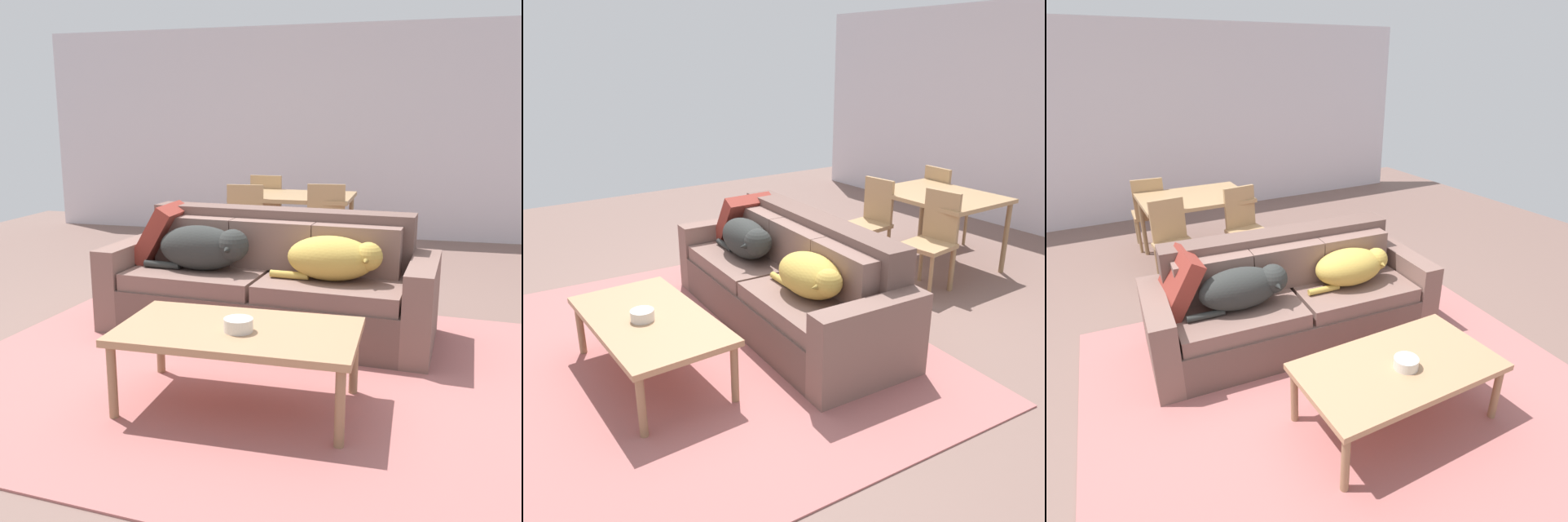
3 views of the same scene
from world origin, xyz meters
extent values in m
plane|color=#775A51|center=(0.00, 0.00, 0.00)|extent=(10.00, 10.00, 0.00)
cube|color=silver|center=(0.00, 4.00, 1.35)|extent=(8.00, 0.12, 2.70)
cube|color=#AC6562|center=(0.11, -0.73, 0.01)|extent=(3.73, 3.26, 0.01)
cube|color=brown|center=(0.11, 0.00, 0.17)|extent=(2.06, 1.02, 0.34)
cube|color=#7B5B52|center=(-0.38, 0.04, 0.40)|extent=(1.03, 0.91, 0.12)
cube|color=#7B5B52|center=(0.61, -0.04, 0.40)|extent=(1.03, 0.91, 0.12)
cube|color=brown|center=(0.14, 0.31, 0.67)|extent=(2.01, 0.39, 0.41)
cube|color=#7B5B52|center=(-0.49, 0.17, 0.63)|extent=(0.62, 0.21, 0.35)
cube|color=#7B5B52|center=(0.12, 0.12, 0.63)|extent=(0.62, 0.21, 0.35)
cube|color=#7B5B52|center=(0.74, 0.08, 0.63)|extent=(0.62, 0.21, 0.35)
cube|color=#7B5B52|center=(-0.97, 0.08, 0.31)|extent=(0.25, 0.88, 0.61)
cube|color=#7B5B52|center=(1.20, -0.08, 0.31)|extent=(0.25, 0.88, 0.61)
ellipsoid|color=#2C2E2C|center=(-0.37, -0.06, 0.62)|extent=(0.64, 0.36, 0.32)
sphere|color=#2C2E2C|center=(-0.11, -0.10, 0.66)|extent=(0.23, 0.23, 0.23)
cone|color=black|center=(-0.12, -0.20, 0.65)|extent=(0.11, 0.13, 0.10)
cylinder|color=#2C2E2C|center=(-0.65, -0.10, 0.49)|extent=(0.28, 0.07, 0.05)
ellipsoid|color=gold|center=(0.59, -0.11, 0.61)|extent=(0.63, 0.42, 0.30)
sphere|color=gold|center=(0.84, -0.14, 0.64)|extent=(0.19, 0.19, 0.19)
cone|color=olive|center=(0.83, -0.23, 0.63)|extent=(0.09, 0.11, 0.09)
cylinder|color=gold|center=(0.31, -0.16, 0.49)|extent=(0.27, 0.07, 0.05)
cube|color=maroon|center=(-0.77, 0.18, 0.67)|extent=(0.35, 0.47, 0.46)
cube|color=tan|center=(0.25, -1.19, 0.43)|extent=(1.27, 0.71, 0.04)
cylinder|color=#96704F|center=(-0.33, -1.49, 0.20)|extent=(0.05, 0.05, 0.41)
cylinder|color=#96704F|center=(0.84, -1.49, 0.20)|extent=(0.05, 0.05, 0.41)
cylinder|color=#96704F|center=(-0.33, -0.89, 0.20)|extent=(0.05, 0.05, 0.41)
cylinder|color=#96704F|center=(0.84, -0.89, 0.20)|extent=(0.05, 0.05, 0.41)
cylinder|color=silver|center=(0.27, -1.24, 0.48)|extent=(0.15, 0.15, 0.07)
cube|color=tan|center=(-0.11, 2.08, 0.75)|extent=(1.19, 0.90, 0.04)
cylinder|color=#92714C|center=(-0.65, 1.68, 0.36)|extent=(0.05, 0.05, 0.73)
cylinder|color=#92714C|center=(0.44, 1.68, 0.36)|extent=(0.05, 0.05, 0.73)
cylinder|color=#92714C|center=(-0.65, 2.48, 0.36)|extent=(0.05, 0.05, 0.73)
cylinder|color=#92714C|center=(0.44, 2.48, 0.36)|extent=(0.05, 0.05, 0.73)
cube|color=tan|center=(-0.50, 1.46, 0.44)|extent=(0.44, 0.44, 0.04)
cube|color=tan|center=(-0.52, 1.64, 0.68)|extent=(0.36, 0.07, 0.44)
cylinder|color=#9A7851|center=(-0.65, 1.27, 0.21)|extent=(0.04, 0.04, 0.42)
cylinder|color=#9A7851|center=(-0.31, 1.31, 0.21)|extent=(0.04, 0.04, 0.42)
cylinder|color=#9A7851|center=(-0.68, 1.61, 0.21)|extent=(0.04, 0.04, 0.42)
cylinder|color=#9A7851|center=(-0.35, 1.64, 0.21)|extent=(0.04, 0.04, 0.42)
cube|color=tan|center=(0.31, 1.48, 0.44)|extent=(0.44, 0.44, 0.04)
cube|color=tan|center=(0.28, 1.65, 0.69)|extent=(0.36, 0.08, 0.46)
cylinder|color=#9A7851|center=(0.16, 1.29, 0.21)|extent=(0.04, 0.04, 0.42)
cylinder|color=#9A7851|center=(0.49, 1.33, 0.21)|extent=(0.04, 0.04, 0.42)
cylinder|color=#9A7851|center=(0.12, 1.63, 0.21)|extent=(0.04, 0.04, 0.42)
cylinder|color=#9A7851|center=(0.45, 1.66, 0.21)|extent=(0.04, 0.04, 0.42)
cube|color=tan|center=(-0.52, 2.73, 0.43)|extent=(0.42, 0.42, 0.04)
cube|color=tan|center=(-0.53, 2.55, 0.68)|extent=(0.36, 0.06, 0.46)
cylinder|color=#9A7851|center=(-0.34, 2.89, 0.20)|extent=(0.04, 0.04, 0.41)
cylinder|color=#9A7851|center=(-0.68, 2.91, 0.20)|extent=(0.04, 0.04, 0.41)
cylinder|color=#9A7851|center=(-0.36, 2.55, 0.20)|extent=(0.04, 0.04, 0.41)
cylinder|color=#9A7851|center=(-0.70, 2.57, 0.20)|extent=(0.04, 0.04, 0.41)
camera|label=1|loc=(1.14, -4.13, 1.53)|focal=42.10mm
camera|label=2|loc=(3.47, -2.36, 2.07)|focal=38.24mm
camera|label=3|loc=(-1.36, -2.95, 2.21)|focal=31.03mm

